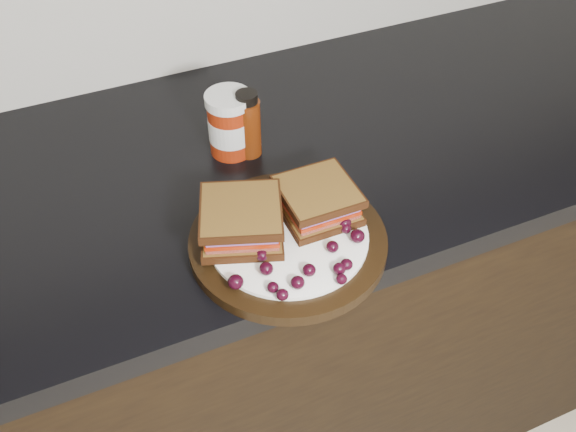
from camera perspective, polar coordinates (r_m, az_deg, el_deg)
name	(u,v)px	position (r m, az deg, el deg)	size (l,w,h in m)	color
base_cabinets	(249,332)	(1.40, -3.45, -10.23)	(3.96, 0.58, 0.86)	black
countertop	(238,172)	(1.07, -4.47, 3.95)	(3.98, 0.60, 0.04)	black
plate	(288,242)	(0.91, 0.00, -2.31)	(0.28, 0.28, 0.02)	black
sandwich_left	(242,221)	(0.88, -4.15, -0.42)	(0.11, 0.11, 0.05)	brown
sandwich_right	(318,201)	(0.91, 2.65, 1.37)	(0.10, 0.10, 0.05)	brown
grape_0	(236,282)	(0.83, -4.67, -5.85)	(0.02, 0.02, 0.02)	black
grape_1	(266,269)	(0.84, -1.95, -4.70)	(0.02, 0.02, 0.02)	black
grape_2	(273,287)	(0.82, -1.35, -6.36)	(0.02, 0.02, 0.01)	black
grape_3	(282,295)	(0.82, -0.50, -7.01)	(0.02, 0.02, 0.02)	black
grape_4	(298,283)	(0.83, 0.86, -5.93)	(0.02, 0.02, 0.02)	black
grape_5	(309,270)	(0.84, 1.89, -4.83)	(0.02, 0.02, 0.02)	black
grape_6	(341,279)	(0.83, 4.77, -5.62)	(0.02, 0.02, 0.01)	black
grape_7	(339,269)	(0.84, 4.59, -4.70)	(0.02, 0.02, 0.02)	black
grape_8	(347,264)	(0.85, 5.23, -4.31)	(0.02, 0.02, 0.02)	black
grape_9	(332,247)	(0.87, 3.97, -2.75)	(0.02, 0.02, 0.02)	black
grape_10	(357,236)	(0.89, 6.19, -1.79)	(0.02, 0.02, 0.02)	black
grape_11	(346,228)	(0.90, 5.17, -1.11)	(0.02, 0.02, 0.01)	black
grape_12	(344,223)	(0.90, 5.04, -0.64)	(0.02, 0.02, 0.02)	black
grape_13	(339,203)	(0.93, 4.60, 1.18)	(0.02, 0.02, 0.02)	black
grape_14	(326,196)	(0.94, 3.42, 1.76)	(0.02, 0.02, 0.02)	black
grape_15	(312,203)	(0.93, 2.14, 1.12)	(0.02, 0.02, 0.02)	black
grape_16	(238,215)	(0.92, -4.51, 0.06)	(0.02, 0.02, 0.01)	black
grape_17	(245,230)	(0.89, -3.85, -1.21)	(0.02, 0.02, 0.02)	black
grape_18	(221,242)	(0.88, -5.99, -2.29)	(0.02, 0.02, 0.02)	black
grape_19	(230,239)	(0.88, -5.17, -2.04)	(0.02, 0.02, 0.02)	black
grape_20	(262,255)	(0.86, -2.34, -3.49)	(0.02, 0.02, 0.02)	black
grape_21	(256,229)	(0.89, -2.86, -1.18)	(0.02, 0.02, 0.02)	black
grape_22	(253,237)	(0.88, -3.16, -1.88)	(0.02, 0.02, 0.02)	black
grape_23	(228,243)	(0.88, -5.36, -2.44)	(0.02, 0.02, 0.02)	black
condiment_jar	(230,124)	(1.04, -5.19, 8.18)	(0.07, 0.07, 0.11)	maroon
oil_bottle	(248,124)	(1.04, -3.58, 8.16)	(0.04, 0.04, 0.12)	#501E08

